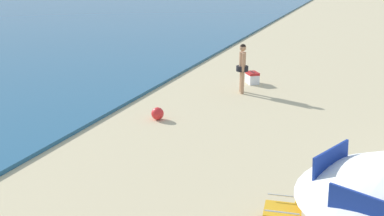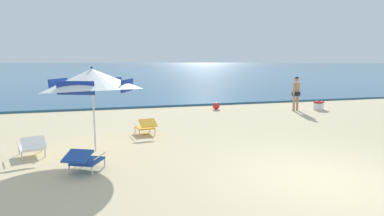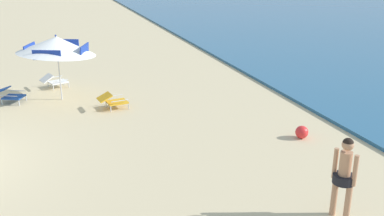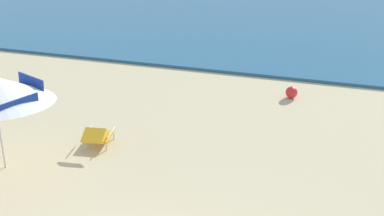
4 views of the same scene
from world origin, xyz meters
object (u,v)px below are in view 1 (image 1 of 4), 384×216
(beach_ball, at_px, (158,114))
(person_standing_near_shore, at_px, (242,65))
(lounge_chair_facing_sea, at_px, (291,207))
(cooler_box, at_px, (252,78))

(beach_ball, bearing_deg, person_standing_near_shore, -21.85)
(lounge_chair_facing_sea, distance_m, person_standing_near_shore, 7.87)
(lounge_chair_facing_sea, relative_size, cooler_box, 1.56)
(lounge_chair_facing_sea, bearing_deg, beach_ball, 47.34)
(cooler_box, height_order, beach_ball, cooler_box)
(person_standing_near_shore, bearing_deg, lounge_chair_facing_sea, -158.50)
(beach_ball, bearing_deg, cooler_box, -16.53)
(person_standing_near_shore, xyz_separation_m, cooler_box, (1.26, -0.02, -0.71))
(cooler_box, bearing_deg, person_standing_near_shore, 179.09)
(lounge_chair_facing_sea, bearing_deg, person_standing_near_shore, 21.50)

